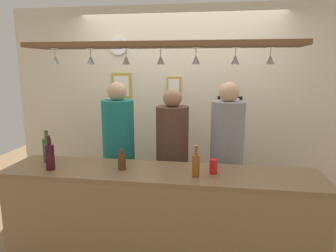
{
  "coord_description": "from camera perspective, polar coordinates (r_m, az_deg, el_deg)",
  "views": [
    {
      "loc": [
        0.44,
        -2.78,
        1.87
      ],
      "look_at": [
        0.0,
        0.1,
        1.29
      ],
      "focal_mm": 32.61,
      "sensor_mm": 36.0,
      "label": 1
    }
  ],
  "objects": [
    {
      "name": "hanging_wineglass_center_right",
      "position": [
        2.47,
        5.24,
        12.37
      ],
      "size": [
        0.07,
        0.07,
        0.13
      ],
      "color": "silver",
      "rests_on": "overhead_glass_rack"
    },
    {
      "name": "hanging_wineglass_right",
      "position": [
        2.48,
        12.46,
        12.15
      ],
      "size": [
        0.07,
        0.07,
        0.13
      ],
      "color": "silver",
      "rests_on": "overhead_glass_rack"
    },
    {
      "name": "picture_frame_crest",
      "position": [
        3.88,
        1.12,
        7.3
      ],
      "size": [
        0.18,
        0.02,
        0.26
      ],
      "color": "#B29338",
      "rests_on": "back_wall"
    },
    {
      "name": "back_wall",
      "position": [
        3.94,
        2.22,
        2.92
      ],
      "size": [
        4.4,
        0.06,
        2.6
      ],
      "primitive_type": "cube",
      "color": "beige",
      "rests_on": "ground_plane"
    },
    {
      "name": "bottle_beer_amber_tall",
      "position": [
        2.47,
        5.23,
        -7.22
      ],
      "size": [
        0.06,
        0.06,
        0.26
      ],
      "color": "brown",
      "rests_on": "bar_counter"
    },
    {
      "name": "bar_counter",
      "position": [
        2.61,
        -2.1,
        -16.14
      ],
      "size": [
        2.7,
        0.55,
        0.99
      ],
      "color": "brown",
      "rests_on": "ground_plane"
    },
    {
      "name": "hanging_wineglass_far_left",
      "position": [
        2.75,
        -20.32,
        11.61
      ],
      "size": [
        0.07,
        0.07,
        0.13
      ],
      "color": "silver",
      "rests_on": "overhead_glass_rack"
    },
    {
      "name": "person_right_grey_shirt",
      "position": [
        3.19,
        10.95,
        -4.17
      ],
      "size": [
        0.34,
        0.34,
        1.71
      ],
      "color": "#2D334C",
      "rests_on": "ground_plane"
    },
    {
      "name": "wall_clock",
      "position": [
        4.02,
        -9.25,
        14.54
      ],
      "size": [
        0.22,
        0.03,
        0.22
      ],
      "primitive_type": "cylinder",
      "rotation": [
        1.57,
        0.0,
        0.0
      ],
      "color": "white",
      "rests_on": "back_wall"
    },
    {
      "name": "bottle_beer_brown_stubby",
      "position": [
        2.66,
        -8.62,
        -6.57
      ],
      "size": [
        0.07,
        0.07,
        0.18
      ],
      "color": "#512D14",
      "rests_on": "bar_counter"
    },
    {
      "name": "person_middle_brown_shirt",
      "position": [
        3.23,
        0.81,
        -4.62
      ],
      "size": [
        0.34,
        0.34,
        1.64
      ],
      "color": "#2D334C",
      "rests_on": "ground_plane"
    },
    {
      "name": "hanging_wineglass_far_right",
      "position": [
        2.56,
        18.56,
        11.8
      ],
      "size": [
        0.07,
        0.07,
        0.13
      ],
      "color": "silver",
      "rests_on": "overhead_glass_rack"
    },
    {
      "name": "drink_can",
      "position": [
        2.57,
        8.5,
        -7.49
      ],
      "size": [
        0.07,
        0.07,
        0.12
      ],
      "primitive_type": "cylinder",
      "color": "red",
      "rests_on": "bar_counter"
    },
    {
      "name": "hanging_wineglass_left",
      "position": [
        2.65,
        -14.25,
        12.0
      ],
      "size": [
        0.07,
        0.07,
        0.13
      ],
      "color": "silver",
      "rests_on": "overhead_glass_rack"
    },
    {
      "name": "hanging_wineglass_center_left",
      "position": [
        2.61,
        -7.82,
        12.25
      ],
      "size": [
        0.07,
        0.07,
        0.13
      ],
      "color": "silver",
      "rests_on": "overhead_glass_rack"
    },
    {
      "name": "bottle_wine_dark_red",
      "position": [
        2.8,
        -21.21,
        -5.3
      ],
      "size": [
        0.08,
        0.08,
        0.3
      ],
      "color": "#380F19",
      "rests_on": "bar_counter"
    },
    {
      "name": "bottle_champagne_green",
      "position": [
        3.03,
        -21.62,
        -4.14
      ],
      "size": [
        0.08,
        0.08,
        0.3
      ],
      "color": "#2D5623",
      "rests_on": "bar_counter"
    },
    {
      "name": "overhead_glass_rack",
      "position": [
        2.52,
        -1.43,
        14.93
      ],
      "size": [
        2.2,
        0.36,
        0.04
      ],
      "primitive_type": "cube",
      "color": "brown"
    },
    {
      "name": "picture_frame_lower_pair",
      "position": [
        3.86,
        11.45,
        4.13
      ],
      "size": [
        0.3,
        0.02,
        0.18
      ],
      "color": "black",
      "rests_on": "back_wall"
    },
    {
      "name": "hanging_wineglass_center",
      "position": [
        2.58,
        -1.39,
        12.36
      ],
      "size": [
        0.07,
        0.07,
        0.13
      ],
      "color": "silver",
      "rests_on": "overhead_glass_rack"
    },
    {
      "name": "picture_frame_caricature",
      "position": [
        4.02,
        -8.66,
        7.38
      ],
      "size": [
        0.26,
        0.02,
        0.34
      ],
      "color": "#B29338",
      "rests_on": "back_wall"
    },
    {
      "name": "person_left_teal_shirt",
      "position": [
        3.34,
        -9.19,
        -3.49
      ],
      "size": [
        0.34,
        0.34,
        1.7
      ],
      "color": "#2D334C",
      "rests_on": "ground_plane"
    },
    {
      "name": "ground_plane",
      "position": [
        3.38,
        -0.28,
        -22.39
      ],
      "size": [
        8.0,
        8.0,
        0.0
      ],
      "primitive_type": "plane",
      "color": "olive"
    }
  ]
}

